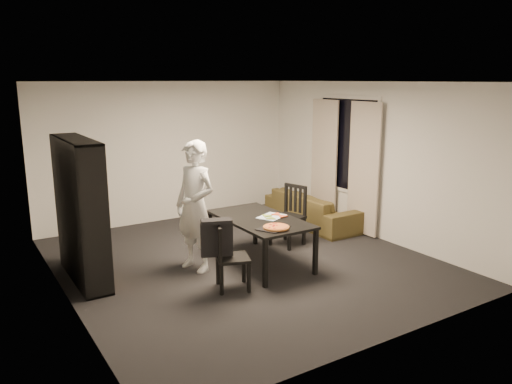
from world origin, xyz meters
TOP-DOWN VIEW (x-y plane):
  - room at (0.00, 0.00)m, footprint 5.01×5.51m
  - window_pane at (2.48, 0.60)m, footprint 0.02×1.40m
  - window_frame at (2.48, 0.60)m, footprint 0.03×1.52m
  - curtain_left at (2.40, 0.08)m, footprint 0.03×0.70m
  - curtain_right at (2.40, 1.12)m, footprint 0.03×0.70m
  - bookshelf at (-2.16, 0.60)m, footprint 0.35×1.50m
  - dining_table at (0.15, -0.17)m, footprint 0.91×1.64m
  - chair_left at (-0.70, -0.72)m, footprint 0.52×0.52m
  - chair_right at (1.06, 0.31)m, footprint 0.56×0.56m
  - draped_jacket at (-0.81, -0.68)m, footprint 0.42×0.29m
  - person at (-0.72, 0.13)m, footprint 0.63×0.78m
  - baking_tray at (0.03, -0.69)m, footprint 0.50×0.46m
  - pepperoni_pizza at (0.05, -0.74)m, footprint 0.35×0.35m
  - kitchen_towel at (0.33, -0.21)m, footprint 0.49×0.44m
  - pizza_slices at (0.35, -0.24)m, footprint 0.39×0.34m
  - sofa at (2.06, 1.01)m, footprint 0.79×2.02m

SIDE VIEW (x-z plane):
  - sofa at x=2.06m, z-range 0.00..0.59m
  - chair_left at x=-0.70m, z-range 0.06..0.93m
  - chair_right at x=1.06m, z-range 0.07..1.04m
  - dining_table at x=0.15m, z-range 0.28..0.97m
  - kitchen_towel at x=0.33m, z-range 0.69..0.69m
  - baking_tray at x=0.03m, z-range 0.69..0.70m
  - pizza_slices at x=0.35m, z-range 0.69..0.71m
  - pepperoni_pizza at x=0.05m, z-range 0.70..0.73m
  - draped_jacket at x=-0.81m, z-range 0.48..0.95m
  - person at x=-0.72m, z-range 0.00..1.83m
  - bookshelf at x=-2.16m, z-range 0.00..1.90m
  - curtain_left at x=2.40m, z-range 0.02..2.27m
  - curtain_right at x=2.40m, z-range 0.02..2.27m
  - room at x=0.00m, z-range 0.00..2.60m
  - window_pane at x=2.48m, z-range 0.70..2.30m
  - window_frame at x=2.48m, z-range 0.64..2.36m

